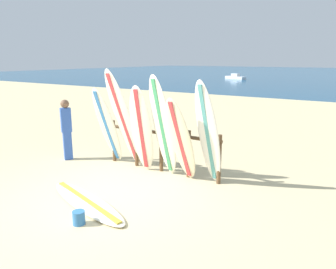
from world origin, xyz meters
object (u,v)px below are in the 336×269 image
at_px(surfboard_rack, 161,144).
at_px(surfboard_leaning_center_left, 142,130).
at_px(surfboard_leaning_center, 163,127).
at_px(surfboard_leaning_right, 208,134).
at_px(surfboard_lying_on_sand, 86,202).
at_px(beachgoer_standing, 66,127).
at_px(surfboard_leaning_left, 124,120).
at_px(small_boat_offshore, 235,77).
at_px(surfboard_leaning_center_right, 181,140).
at_px(sand_bucket, 79,218).
at_px(surfboard_leaning_far_left, 107,126).

bearing_deg(surfboard_rack, surfboard_leaning_center_left, -131.86).
height_order(surfboard_leaning_center, surfboard_leaning_right, surfboard_leaning_center).
relative_size(surfboard_lying_on_sand, beachgoer_standing, 1.57).
height_order(surfboard_leaning_left, surfboard_lying_on_sand, surfboard_leaning_left).
relative_size(surfboard_rack, surfboard_lying_on_sand, 1.22).
height_order(surfboard_leaning_right, small_boat_offshore, surfboard_leaning_right).
relative_size(surfboard_leaning_center_right, surfboard_leaning_right, 0.84).
xyz_separation_m(surfboard_leaning_left, small_boat_offshore, (-10.52, 34.49, -0.96)).
bearing_deg(surfboard_leaning_center, surfboard_leaning_right, 0.73).
bearing_deg(surfboard_leaning_left, surfboard_leaning_right, 1.57).
relative_size(surfboard_leaning_center_left, sand_bucket, 9.16).
height_order(surfboard_leaning_center, beachgoer_standing, surfboard_leaning_center).
height_order(surfboard_lying_on_sand, beachgoer_standing, beachgoer_standing).
xyz_separation_m(surfboard_leaning_center, beachgoer_standing, (-2.86, -0.27, -0.28)).
height_order(surfboard_leaning_far_left, beachgoer_standing, surfboard_leaning_far_left).
bearing_deg(beachgoer_standing, surfboard_leaning_center_right, 2.79).
xyz_separation_m(surfboard_leaning_center_left, surfboard_leaning_center_right, (1.09, -0.07, -0.09)).
distance_m(surfboard_leaning_center_left, small_boat_offshore, 36.21).
bearing_deg(surfboard_leaning_left, surfboard_leaning_center, 2.44).
distance_m(surfboard_lying_on_sand, beachgoer_standing, 3.06).
bearing_deg(surfboard_leaning_center_left, surfboard_lying_on_sand, -86.22).
bearing_deg(surfboard_leaning_right, surfboard_leaning_left, -178.43).
distance_m(surfboard_leaning_far_left, surfboard_leaning_right, 2.78).
bearing_deg(surfboard_lying_on_sand, sand_bucket, -52.27).
distance_m(surfboard_leaning_right, small_boat_offshore, 36.71).
relative_size(surfboard_leaning_center_left, small_boat_offshore, 0.69).
bearing_deg(beachgoer_standing, small_boat_offshore, 104.13).
relative_size(surfboard_leaning_center_left, surfboard_leaning_right, 0.92).
distance_m(surfboard_leaning_center, surfboard_lying_on_sand, 2.28).
height_order(surfboard_leaning_center, small_boat_offshore, surfboard_leaning_center).
xyz_separation_m(surfboard_leaning_center_right, beachgoer_standing, (-3.38, -0.16, -0.07)).
height_order(surfboard_leaning_center_right, sand_bucket, surfboard_leaning_center_right).
distance_m(surfboard_leaning_far_left, surfboard_lying_on_sand, 2.50).
xyz_separation_m(surfboard_leaning_left, surfboard_leaning_center_right, (1.60, -0.06, -0.27)).
bearing_deg(surfboard_leaning_center, surfboard_rack, 129.48).
bearing_deg(surfboard_leaning_center_right, surfboard_leaning_left, 177.99).
height_order(surfboard_leaning_center_left, sand_bucket, surfboard_leaning_center_left).
bearing_deg(small_boat_offshore, surfboard_leaning_right, -69.75).
bearing_deg(surfboard_lying_on_sand, surfboard_leaning_left, 108.72).
bearing_deg(small_boat_offshore, surfboard_leaning_center_right, -70.66).
bearing_deg(surfboard_leaning_far_left, surfboard_leaning_right, -0.10).
relative_size(beachgoer_standing, small_boat_offshore, 0.53).
distance_m(surfboard_leaning_far_left, surfboard_leaning_center_left, 1.12).
bearing_deg(beachgoer_standing, surfboard_leaning_left, 7.07).
relative_size(surfboard_leaning_center, beachgoer_standing, 1.46).
xyz_separation_m(surfboard_leaning_far_left, surfboard_leaning_center, (1.68, -0.02, 0.18)).
height_order(surfboard_leaning_left, surfboard_leaning_center_right, surfboard_leaning_left).
distance_m(surfboard_leaning_center_right, beachgoer_standing, 3.39).
height_order(surfboard_rack, small_boat_offshore, surfboard_rack).
bearing_deg(small_boat_offshore, surfboard_lying_on_sand, -72.94).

